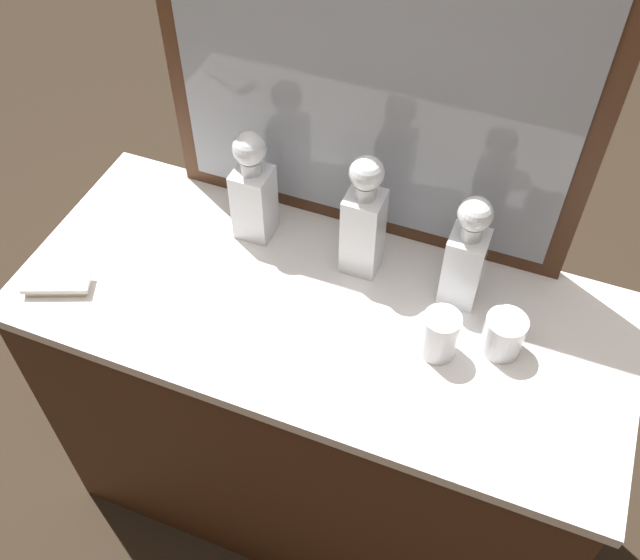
# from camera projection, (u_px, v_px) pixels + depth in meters

# --- Properties ---
(ground_plane) EXTENTS (6.00, 6.00, 0.00)m
(ground_plane) POSITION_uv_depth(u_px,v_px,m) (320.00, 485.00, 2.14)
(ground_plane) COLOR #2D2319
(dresser) EXTENTS (1.28, 0.56, 0.84)m
(dresser) POSITION_uv_depth(u_px,v_px,m) (320.00, 411.00, 1.82)
(dresser) COLOR #472816
(dresser) RESTS_ON ground_plane
(dresser_mirror) EXTENTS (0.89, 0.03, 0.73)m
(dresser_mirror) POSITION_uv_depth(u_px,v_px,m) (370.00, 85.00, 1.39)
(dresser_mirror) COLOR #472816
(dresser_mirror) RESTS_ON dresser
(crystal_decanter_right) EXTENTS (0.08, 0.08, 0.29)m
(crystal_decanter_right) POSITION_uv_depth(u_px,v_px,m) (363.00, 226.00, 1.49)
(crystal_decanter_right) COLOR white
(crystal_decanter_right) RESTS_ON dresser
(crystal_decanter_center) EXTENTS (0.08, 0.08, 0.27)m
(crystal_decanter_center) POSITION_uv_depth(u_px,v_px,m) (254.00, 195.00, 1.57)
(crystal_decanter_center) COLOR white
(crystal_decanter_center) RESTS_ON dresser
(crystal_decanter_left) EXTENTS (0.08, 0.08, 0.27)m
(crystal_decanter_left) POSITION_uv_depth(u_px,v_px,m) (465.00, 260.00, 1.44)
(crystal_decanter_left) COLOR white
(crystal_decanter_left) RESTS_ON dresser
(crystal_tumbler_center) EXTENTS (0.08, 0.08, 0.09)m
(crystal_tumbler_center) POSITION_uv_depth(u_px,v_px,m) (503.00, 336.00, 1.41)
(crystal_tumbler_center) COLOR white
(crystal_tumbler_center) RESTS_ON dresser
(crystal_tumbler_front) EXTENTS (0.07, 0.07, 0.10)m
(crystal_tumbler_front) POSITION_uv_depth(u_px,v_px,m) (439.00, 336.00, 1.40)
(crystal_tumbler_front) COLOR white
(crystal_tumbler_front) RESTS_ON dresser
(silver_brush_rear) EXTENTS (0.15, 0.10, 0.02)m
(silver_brush_rear) POSITION_uv_depth(u_px,v_px,m) (57.00, 284.00, 1.53)
(silver_brush_rear) COLOR #B7A88C
(silver_brush_rear) RESTS_ON dresser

